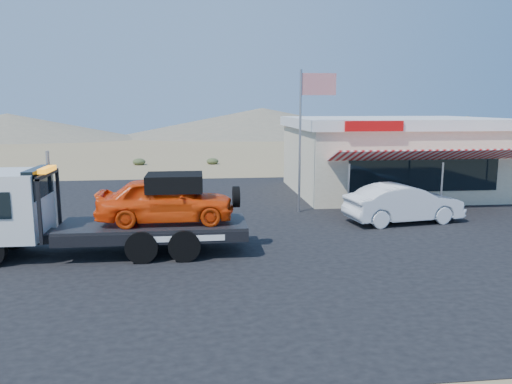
{
  "coord_description": "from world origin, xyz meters",
  "views": [
    {
      "loc": [
        0.43,
        -16.18,
        4.55
      ],
      "look_at": [
        2.45,
        1.23,
        1.5
      ],
      "focal_mm": 35.0,
      "sensor_mm": 36.0,
      "label": 1
    }
  ],
  "objects_px": {
    "flagpole": "(306,124)",
    "tow_truck": "(103,208)",
    "white_sedan": "(404,203)",
    "jerky_store": "(391,155)"
  },
  "relations": [
    {
      "from": "white_sedan",
      "to": "tow_truck",
      "type": "bearing_deg",
      "value": 96.57
    },
    {
      "from": "white_sedan",
      "to": "jerky_store",
      "type": "relative_size",
      "value": 0.44
    },
    {
      "from": "white_sedan",
      "to": "flagpole",
      "type": "relative_size",
      "value": 0.76
    },
    {
      "from": "flagpole",
      "to": "tow_truck",
      "type": "bearing_deg",
      "value": -144.17
    },
    {
      "from": "tow_truck",
      "to": "flagpole",
      "type": "xyz_separation_m",
      "value": [
        7.41,
        5.35,
        2.3
      ]
    },
    {
      "from": "white_sedan",
      "to": "flagpole",
      "type": "height_order",
      "value": "flagpole"
    },
    {
      "from": "tow_truck",
      "to": "jerky_store",
      "type": "bearing_deg",
      "value": 37.13
    },
    {
      "from": "tow_truck",
      "to": "jerky_store",
      "type": "height_order",
      "value": "jerky_store"
    },
    {
      "from": "tow_truck",
      "to": "flagpole",
      "type": "bearing_deg",
      "value": 35.83
    },
    {
      "from": "tow_truck",
      "to": "jerky_store",
      "type": "xyz_separation_m",
      "value": [
        12.98,
        9.83,
        0.52
      ]
    }
  ]
}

